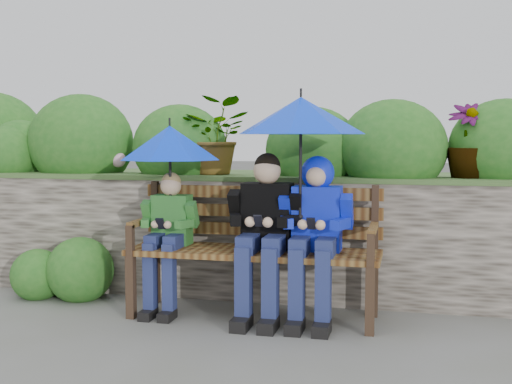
% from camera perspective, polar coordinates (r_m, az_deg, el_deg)
% --- Properties ---
extents(ground, '(60.00, 60.00, 0.00)m').
position_cam_1_polar(ground, '(4.77, -0.29, -11.54)').
color(ground, '#5E5E52').
rests_on(ground, ground).
extents(garden_backdrop, '(8.07, 2.88, 1.85)m').
position_cam_1_polar(garden_backdrop, '(6.17, 2.87, -1.58)').
color(garden_backdrop, '#423B32').
rests_on(garden_backdrop, ground).
extents(park_bench, '(1.88, 0.55, 0.99)m').
position_cam_1_polar(park_bench, '(4.86, -0.03, -4.39)').
color(park_bench, '#37261A').
rests_on(park_bench, ground).
extents(boy_left, '(0.43, 0.50, 1.08)m').
position_cam_1_polar(boy_left, '(4.98, -7.84, -3.53)').
color(boy_left, '#1D6B20').
rests_on(boy_left, ground).
extents(boy_middle, '(0.55, 0.64, 1.23)m').
position_cam_1_polar(boy_middle, '(4.73, 0.75, -3.13)').
color(boy_middle, black).
rests_on(boy_middle, ground).
extents(boy_right, '(0.53, 0.64, 1.21)m').
position_cam_1_polar(boy_right, '(4.67, 5.29, -2.79)').
color(boy_right, '#1929D0').
rests_on(boy_right, ground).
extents(umbrella_left, '(0.79, 0.79, 0.77)m').
position_cam_1_polar(umbrella_left, '(4.95, -7.67, 4.36)').
color(umbrella_left, '#0030EC').
rests_on(umbrella_left, ground).
extents(umbrella_right, '(0.92, 0.92, 0.95)m').
position_cam_1_polar(umbrella_right, '(4.64, 4.00, 6.79)').
color(umbrella_right, '#0030EC').
rests_on(umbrella_right, ground).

